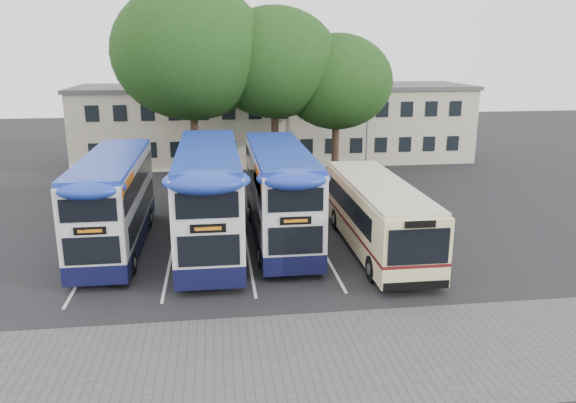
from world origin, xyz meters
The scene contains 12 objects.
ground centered at (0.00, 0.00, 0.00)m, with size 120.00×120.00×0.00m, color black.
paving_strip centered at (-2.00, -5.00, 0.01)m, with size 40.00×6.00×0.01m, color #595654.
bay_lines centered at (-3.75, 5.00, 0.01)m, with size 14.12×11.00×0.01m.
depot_building centered at (0.00, 26.99, 3.15)m, with size 32.40×8.40×6.20m.
lamp_post centered at (6.00, 19.97, 5.08)m, with size 0.25×1.05×9.06m.
tree_left centered at (-6.41, 17.43, 8.88)m, with size 10.08×10.08×13.18m.
tree_mid centered at (-1.05, 17.70, 8.22)m, with size 8.51×8.51×11.85m.
tree_right centered at (3.17, 17.81, 6.95)m, with size 7.50×7.50×10.15m.
bus_dd_left centered at (-9.84, 6.08, 2.41)m, with size 2.55×10.50×4.38m.
bus_dd_mid centered at (-5.44, 5.56, 2.64)m, with size 2.79×11.49×4.79m.
bus_dd_right centered at (-2.06, 6.24, 2.51)m, with size 2.65×10.93×4.55m.
bus_single centered at (2.27, 4.30, 1.82)m, with size 2.74×10.77×3.21m.
Camera 1 is at (-5.06, -19.95, 9.13)m, focal length 35.00 mm.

